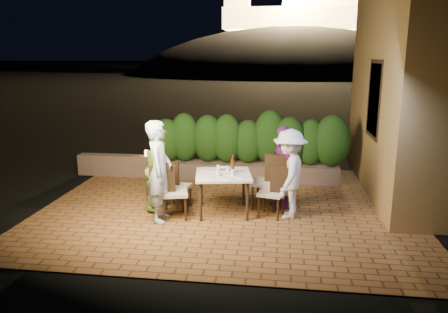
% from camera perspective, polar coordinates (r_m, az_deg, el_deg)
% --- Properties ---
extents(ground, '(400.00, 400.00, 0.00)m').
position_cam_1_polar(ground, '(8.12, 0.17, -7.63)').
color(ground, black).
rests_on(ground, ground).
extents(terrace_floor, '(7.00, 6.00, 0.15)m').
position_cam_1_polar(terrace_floor, '(8.61, 0.60, -6.80)').
color(terrace_floor, brown).
rests_on(terrace_floor, ground).
extents(building_wall, '(1.60, 5.00, 5.00)m').
position_cam_1_polar(building_wall, '(9.89, 23.35, 10.00)').
color(building_wall, '#A27D40').
rests_on(building_wall, ground).
extents(window_pane, '(0.08, 1.00, 1.40)m').
position_cam_1_polar(window_pane, '(9.25, 19.19, 7.08)').
color(window_pane, black).
rests_on(window_pane, building_wall).
extents(window_frame, '(0.06, 1.15, 1.55)m').
position_cam_1_polar(window_frame, '(9.25, 19.13, 7.08)').
color(window_frame, black).
rests_on(window_frame, building_wall).
extents(planter, '(4.20, 0.55, 0.40)m').
position_cam_1_polar(planter, '(10.21, 2.97, -1.98)').
color(planter, brown).
rests_on(planter, ground).
extents(hedge, '(4.00, 0.70, 1.10)m').
position_cam_1_polar(hedge, '(10.04, 3.02, 2.15)').
color(hedge, '#193B10').
rests_on(hedge, planter).
extents(parapet, '(2.20, 0.30, 0.50)m').
position_cam_1_polar(parapet, '(10.85, -13.01, -1.12)').
color(parapet, brown).
rests_on(parapet, ground).
extents(hill, '(52.00, 40.00, 22.00)m').
position_cam_1_polar(hill, '(67.88, 8.57, 7.18)').
color(hill, black).
rests_on(hill, ground).
extents(fortress, '(26.00, 8.00, 8.00)m').
position_cam_1_polar(fortress, '(67.97, 9.01, 19.42)').
color(fortress, '#FFCC7A').
rests_on(fortress, hill).
extents(dining_table, '(1.15, 1.15, 0.75)m').
position_cam_1_polar(dining_table, '(8.05, -0.10, -4.85)').
color(dining_table, white).
rests_on(dining_table, ground).
extents(plate_nw, '(0.22, 0.22, 0.01)m').
position_cam_1_polar(plate_nw, '(7.70, -1.97, -2.72)').
color(plate_nw, white).
rests_on(plate_nw, dining_table).
extents(plate_sw, '(0.20, 0.20, 0.01)m').
position_cam_1_polar(plate_sw, '(8.16, -1.93, -1.82)').
color(plate_sw, white).
rests_on(plate_sw, dining_table).
extents(plate_ne, '(0.23, 0.23, 0.01)m').
position_cam_1_polar(plate_ne, '(7.73, 2.30, -2.67)').
color(plate_ne, white).
rests_on(plate_ne, dining_table).
extents(plate_se, '(0.22, 0.22, 0.01)m').
position_cam_1_polar(plate_se, '(8.17, 1.55, -1.79)').
color(plate_se, white).
rests_on(plate_se, dining_table).
extents(plate_centre, '(0.21, 0.21, 0.01)m').
position_cam_1_polar(plate_centre, '(7.92, 0.16, -2.28)').
color(plate_centre, white).
rests_on(plate_centre, dining_table).
extents(plate_front, '(0.20, 0.20, 0.01)m').
position_cam_1_polar(plate_front, '(7.64, 0.65, -2.86)').
color(plate_front, white).
rests_on(plate_front, dining_table).
extents(glass_nw, '(0.07, 0.07, 0.12)m').
position_cam_1_polar(glass_nw, '(7.76, -0.83, -2.19)').
color(glass_nw, silver).
rests_on(glass_nw, dining_table).
extents(glass_sw, '(0.07, 0.07, 0.12)m').
position_cam_1_polar(glass_sw, '(8.11, -0.75, -1.53)').
color(glass_sw, silver).
rests_on(glass_sw, dining_table).
extents(glass_ne, '(0.07, 0.07, 0.11)m').
position_cam_1_polar(glass_ne, '(7.80, 1.12, -2.12)').
color(glass_ne, silver).
rests_on(glass_ne, dining_table).
extents(glass_se, '(0.06, 0.06, 0.10)m').
position_cam_1_polar(glass_se, '(8.09, 0.51, -1.61)').
color(glass_se, silver).
rests_on(glass_se, dining_table).
extents(beer_bottle, '(0.07, 0.07, 0.34)m').
position_cam_1_polar(beer_bottle, '(7.94, 1.14, -1.00)').
color(beer_bottle, '#4A1E0C').
rests_on(beer_bottle, dining_table).
extents(bowl, '(0.18, 0.18, 0.04)m').
position_cam_1_polar(bowl, '(8.25, -0.29, -1.54)').
color(bowl, white).
rests_on(bowl, dining_table).
extents(chair_left_front, '(0.56, 0.56, 0.98)m').
position_cam_1_polar(chair_left_front, '(7.82, -6.51, -4.59)').
color(chair_left_front, black).
rests_on(chair_left_front, ground).
extents(chair_left_back, '(0.50, 0.50, 0.91)m').
position_cam_1_polar(chair_left_back, '(8.31, -6.01, -3.76)').
color(chair_left_back, black).
rests_on(chair_left_back, ground).
extents(chair_right_front, '(0.52, 0.52, 0.93)m').
position_cam_1_polar(chair_right_front, '(7.89, 6.18, -4.62)').
color(chair_right_front, black).
rests_on(chair_right_front, ground).
extents(chair_right_back, '(0.57, 0.57, 1.06)m').
position_cam_1_polar(chair_right_back, '(8.30, 5.48, -3.23)').
color(chair_right_back, black).
rests_on(chair_right_back, ground).
extents(diner_blue, '(0.50, 0.70, 1.78)m').
position_cam_1_polar(diner_blue, '(7.64, -8.45, -1.92)').
color(diner_blue, '#AEC3DF').
rests_on(diner_blue, ground).
extents(diner_green, '(0.68, 0.82, 1.56)m').
position_cam_1_polar(diner_green, '(8.27, -8.29, -1.57)').
color(diner_green, '#7EBD3B').
rests_on(diner_green, ground).
extents(diner_white, '(0.76, 1.12, 1.60)m').
position_cam_1_polar(diner_white, '(7.82, 8.54, -2.27)').
color(diner_white, white).
rests_on(diner_white, ground).
extents(diner_purple, '(0.71, 1.00, 1.58)m').
position_cam_1_polar(diner_purple, '(8.34, 7.67, -1.35)').
color(diner_purple, '#75297B').
rests_on(diner_purple, ground).
extents(parapet_lamp, '(0.10, 0.10, 0.14)m').
position_cam_1_polar(parapet_lamp, '(10.59, -10.07, 0.43)').
color(parapet_lamp, orange).
rests_on(parapet_lamp, parapet).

